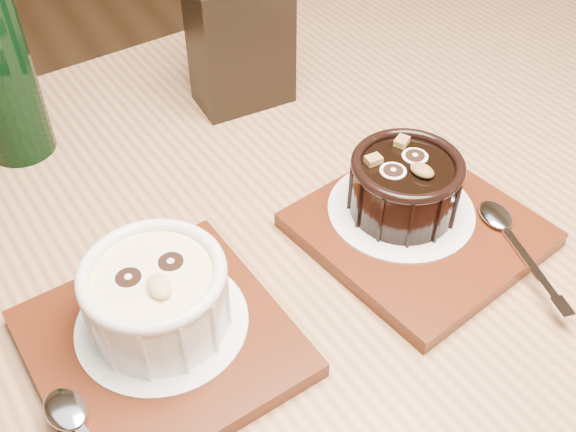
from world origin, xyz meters
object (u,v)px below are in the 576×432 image
object	(u,v)px
table	(296,317)
ramekin_dark	(405,183)
condiment_stand	(241,43)
tray_right	(418,230)
ramekin_white	(156,294)
tray_left	(161,343)

from	to	relation	value
table	ramekin_dark	size ratio (longest dim) A/B	13.18
condiment_stand	tray_right	bearing A→B (deg)	-81.36
ramekin_dark	tray_right	bearing A→B (deg)	-93.32
ramekin_white	tray_right	bearing A→B (deg)	-0.97
tray_right	ramekin_white	bearing A→B (deg)	178.34
ramekin_white	ramekin_dark	distance (m)	0.23
table	tray_right	size ratio (longest dim) A/B	7.07
tray_left	ramekin_dark	distance (m)	0.24
table	tray_right	world-z (taller)	tray_right
tray_left	table	bearing A→B (deg)	15.52
table	tray_left	size ratio (longest dim) A/B	7.07
table	tray_right	distance (m)	0.15
tray_left	ramekin_dark	xyz separation A→B (m)	(0.24, 0.03, 0.04)
tray_left	tray_right	xyz separation A→B (m)	(0.24, 0.00, 0.00)
ramekin_white	condiment_stand	distance (m)	0.32
tray_left	ramekin_white	world-z (taller)	ramekin_white
tray_right	table	bearing A→B (deg)	161.68
table	ramekin_dark	distance (m)	0.17
ramekin_dark	condiment_stand	bearing A→B (deg)	84.09
ramekin_dark	condiment_stand	world-z (taller)	condiment_stand
tray_left	ramekin_white	size ratio (longest dim) A/B	1.71
tray_right	condiment_stand	distance (m)	0.28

